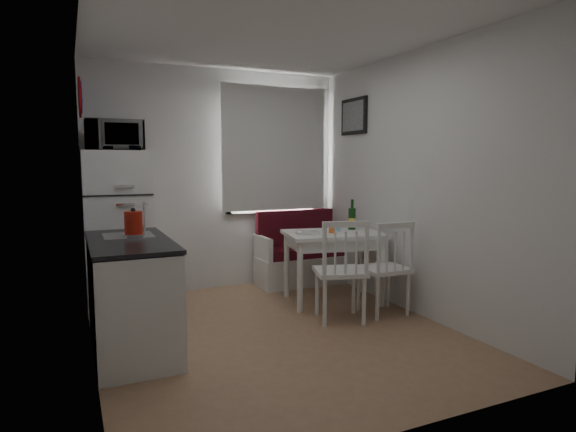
% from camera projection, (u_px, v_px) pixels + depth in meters
% --- Properties ---
extents(floor, '(3.00, 3.50, 0.02)m').
position_uv_depth(floor, '(276.00, 333.00, 4.28)').
color(floor, '#A27656').
rests_on(floor, ground).
extents(ceiling, '(3.00, 3.50, 0.02)m').
position_uv_depth(ceiling, '(275.00, 30.00, 3.99)').
color(ceiling, white).
rests_on(ceiling, wall_back).
extents(wall_back, '(3.00, 0.02, 2.60)m').
position_uv_depth(wall_back, '(218.00, 180.00, 5.72)').
color(wall_back, white).
rests_on(wall_back, floor).
extents(wall_front, '(3.00, 0.02, 2.60)m').
position_uv_depth(wall_front, '(404.00, 202.00, 2.55)').
color(wall_front, white).
rests_on(wall_front, floor).
extents(wall_left, '(0.02, 3.50, 2.60)m').
position_uv_depth(wall_left, '(87.00, 191.00, 3.52)').
color(wall_left, white).
rests_on(wall_left, floor).
extents(wall_right, '(0.02, 3.50, 2.60)m').
position_uv_depth(wall_right, '(415.00, 184.00, 4.76)').
color(wall_right, white).
rests_on(wall_right, floor).
extents(window, '(1.22, 0.06, 1.47)m').
position_uv_depth(window, '(273.00, 153.00, 5.94)').
color(window, white).
rests_on(window, wall_back).
extents(curtain, '(1.35, 0.02, 1.50)m').
position_uv_depth(curtain, '(275.00, 149.00, 5.87)').
color(curtain, white).
rests_on(curtain, wall_back).
extents(kitchen_counter, '(0.62, 1.32, 1.16)m').
position_uv_depth(kitchen_counter, '(131.00, 294.00, 3.87)').
color(kitchen_counter, white).
rests_on(kitchen_counter, floor).
extents(wall_sign, '(0.03, 0.40, 0.40)m').
position_uv_depth(wall_sign, '(81.00, 97.00, 4.74)').
color(wall_sign, '#1C22AA').
rests_on(wall_sign, wall_left).
extents(picture_frame, '(0.04, 0.52, 0.42)m').
position_uv_depth(picture_frame, '(354.00, 116.00, 5.66)').
color(picture_frame, black).
rests_on(picture_frame, wall_right).
extents(bench, '(1.27, 0.49, 0.91)m').
position_uv_depth(bench, '(306.00, 259.00, 6.05)').
color(bench, white).
rests_on(bench, floor).
extents(dining_table, '(1.14, 0.90, 0.76)m').
position_uv_depth(dining_table, '(333.00, 240.00, 5.18)').
color(dining_table, white).
rests_on(dining_table, floor).
extents(chair_left, '(0.57, 0.56, 0.53)m').
position_uv_depth(chair_left, '(346.00, 260.00, 4.48)').
color(chair_left, white).
rests_on(chair_left, floor).
extents(chair_right, '(0.45, 0.43, 0.50)m').
position_uv_depth(chair_right, '(390.00, 258.00, 4.69)').
color(chair_right, white).
rests_on(chair_right, floor).
extents(fridge, '(0.65, 0.65, 1.63)m').
position_uv_depth(fridge, '(117.00, 230.00, 4.97)').
color(fridge, white).
rests_on(fridge, floor).
extents(microwave, '(0.55, 0.37, 0.30)m').
position_uv_depth(microwave, '(114.00, 135.00, 4.82)').
color(microwave, white).
rests_on(microwave, fridge).
extents(kettle, '(0.17, 0.17, 0.23)m').
position_uv_depth(kettle, '(133.00, 223.00, 3.93)').
color(kettle, '#B71D0E').
rests_on(kettle, kitchen_counter).
extents(wine_bottle, '(0.08, 0.08, 0.34)m').
position_uv_depth(wine_bottle, '(352.00, 214.00, 5.37)').
color(wine_bottle, '#154418').
rests_on(wine_bottle, dining_table).
extents(drinking_glass_orange, '(0.06, 0.06, 0.11)m').
position_uv_depth(drinking_glass_orange, '(332.00, 228.00, 5.10)').
color(drinking_glass_orange, orange).
rests_on(drinking_glass_orange, dining_table).
extents(drinking_glass_blue, '(0.06, 0.06, 0.11)m').
position_uv_depth(drinking_glass_blue, '(337.00, 226.00, 5.25)').
color(drinking_glass_blue, '#91DDF7').
rests_on(drinking_glass_blue, dining_table).
extents(plate, '(0.26, 0.26, 0.02)m').
position_uv_depth(plate, '(308.00, 233.00, 5.07)').
color(plate, white).
rests_on(plate, dining_table).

